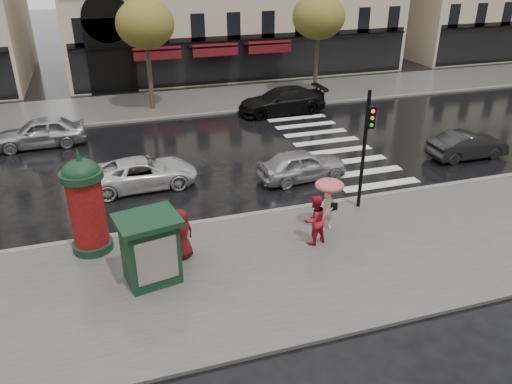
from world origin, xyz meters
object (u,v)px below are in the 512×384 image
object	(u,v)px
man_burgundy	(182,234)
morris_column	(86,203)
car_silver	(302,165)
car_black	(282,101)
car_darkgrey	(468,145)
woman_red	(314,220)
traffic_light	(366,140)
car_far_silver	(40,132)
car_white	(143,173)
woman_umbrella	(329,196)
newsstand	(150,248)

from	to	relation	value
man_burgundy	morris_column	world-z (taller)	morris_column
car_silver	car_black	distance (m)	9.72
man_burgundy	morris_column	bearing A→B (deg)	-51.28
man_burgundy	car_black	bearing A→B (deg)	-145.98
man_burgundy	car_silver	world-z (taller)	man_burgundy
morris_column	car_black	size ratio (longest dim) A/B	0.67
car_darkgrey	man_burgundy	bearing A→B (deg)	107.15
woman_red	car_darkgrey	size ratio (longest dim) A/B	0.45
traffic_light	car_far_silver	xyz separation A→B (m)	(-12.19, 11.13, -2.15)
car_darkgrey	car_white	bearing A→B (deg)	84.27
car_white	woman_umbrella	bearing A→B (deg)	-137.55
newsstand	car_white	world-z (taller)	newsstand
morris_column	car_darkgrey	bearing A→B (deg)	10.41
woman_red	car_darkgrey	world-z (taller)	woman_red
woman_umbrella	car_black	xyz separation A→B (m)	(3.38, 13.86, -0.63)
car_silver	car_black	world-z (taller)	car_black
man_burgundy	car_darkgrey	size ratio (longest dim) A/B	0.44
car_silver	car_white	xyz separation A→B (m)	(-6.69, 1.32, -0.04)
newsstand	car_black	world-z (taller)	newsstand
woman_red	car_far_silver	distance (m)	16.05
car_white	car_far_silver	world-z (taller)	car_far_silver
car_darkgrey	woman_red	bearing A→B (deg)	116.03
car_silver	car_far_silver	distance (m)	13.58
woman_umbrella	newsstand	world-z (taller)	newsstand
woman_umbrella	car_darkgrey	xyz separation A→B (m)	(9.42, 4.34, -0.77)
woman_red	man_burgundy	size ratio (longest dim) A/B	1.03
car_black	man_burgundy	bearing A→B (deg)	-32.10
morris_column	car_silver	size ratio (longest dim) A/B	0.91
car_black	car_far_silver	xyz separation A→B (m)	(-13.67, -1.62, -0.03)
woman_umbrella	car_darkgrey	world-z (taller)	woman_umbrella
traffic_light	newsstand	size ratio (longest dim) A/B	2.15
woman_red	morris_column	xyz separation A→B (m)	(-7.18, 1.88, 0.85)
woman_red	traffic_light	world-z (taller)	traffic_light
car_silver	car_far_silver	size ratio (longest dim) A/B	0.89
morris_column	car_darkgrey	xyz separation A→B (m)	(17.45, 3.20, -1.21)
morris_column	traffic_light	distance (m)	9.99
car_silver	woman_red	bearing A→B (deg)	156.16
traffic_light	car_white	size ratio (longest dim) A/B	1.01
morris_column	car_darkgrey	world-z (taller)	morris_column
traffic_light	morris_column	bearing A→B (deg)	179.87
woman_umbrella	car_far_silver	bearing A→B (deg)	130.03
car_far_silver	newsstand	bearing A→B (deg)	14.97
traffic_light	car_darkgrey	distance (m)	8.49
car_silver	morris_column	bearing A→B (deg)	104.83
woman_red	car_silver	xyz separation A→B (m)	(1.70, 5.21, -0.33)
car_darkgrey	car_black	world-z (taller)	car_black
traffic_light	car_far_silver	world-z (taller)	traffic_light
car_darkgrey	car_black	xyz separation A→B (m)	(-6.04, 9.51, 0.14)
man_burgundy	car_white	distance (m)	6.10
car_silver	car_far_silver	bearing A→B (deg)	49.36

